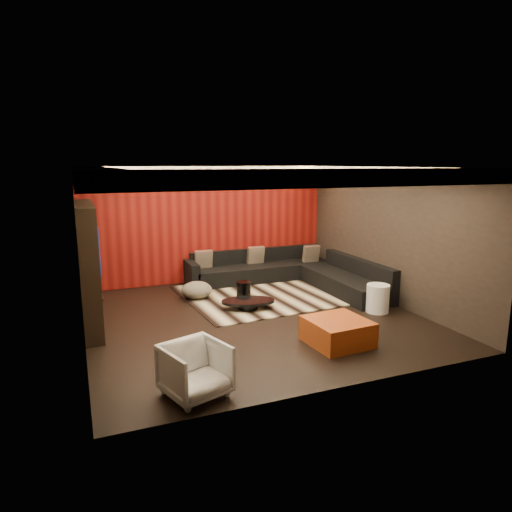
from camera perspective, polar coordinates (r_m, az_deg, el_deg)
name	(u,v)px	position (r m, az deg, el deg)	size (l,w,h in m)	color
floor	(253,318)	(8.73, -0.36, -7.72)	(6.00, 6.00, 0.02)	black
ceiling	(253,166)	(8.24, -0.39, 11.13)	(6.00, 6.00, 0.02)	silver
wall_back	(208,225)	(11.20, -6.04, 3.93)	(6.00, 0.02, 2.80)	black
wall_left	(78,257)	(7.81, -21.39, -0.11)	(0.02, 6.00, 2.80)	black
wall_right	(388,235)	(9.87, 16.13, 2.52)	(0.02, 6.00, 2.80)	black
red_feature_wall	(208,225)	(11.16, -5.99, 3.90)	(5.98, 0.05, 2.78)	#6B0C0A
soffit_back	(210,171)	(10.80, -5.73, 10.53)	(6.00, 0.60, 0.22)	silver
soffit_front	(332,178)	(5.82, 9.54, 9.63)	(6.00, 0.60, 0.22)	silver
soffit_left	(92,175)	(7.68, -19.76, 9.54)	(0.60, 4.80, 0.22)	silver
soffit_right	(379,172)	(9.57, 15.08, 10.08)	(0.60, 4.80, 0.22)	silver
cove_back	(215,175)	(10.48, -5.19, 10.02)	(4.80, 0.08, 0.04)	#FFD899
cove_front	(319,184)	(6.11, 7.84, 8.92)	(4.80, 0.08, 0.04)	#FFD899
cove_left	(115,180)	(7.70, -17.16, 9.04)	(0.08, 4.80, 0.04)	#FFD899
cove_right	(364,177)	(9.37, 13.36, 9.59)	(0.08, 4.80, 0.04)	#FFD899
tv_surround	(88,267)	(8.46, -20.22, -1.25)	(0.30, 2.00, 2.20)	black
tv_screen	(97,246)	(8.40, -19.30, 1.16)	(0.04, 1.30, 0.80)	black
tv_shelf	(100,288)	(8.56, -18.97, -3.79)	(0.04, 1.60, 0.04)	black
rug	(275,293)	(10.30, 2.38, -4.58)	(4.00, 3.00, 0.02)	beige
coffee_table	(248,304)	(9.13, -1.00, -6.05)	(1.06, 1.06, 0.18)	black
drum_stool	(244,290)	(9.82, -1.56, -4.24)	(0.31, 0.31, 0.36)	black
striped_pouf	(197,290)	(9.88, -7.43, -4.23)	(0.65, 0.65, 0.36)	#BFAD94
white_side_table	(378,298)	(9.25, 14.97, -5.14)	(0.44, 0.44, 0.55)	white
orange_ottoman	(337,332)	(7.56, 10.15, -9.29)	(0.91, 0.91, 0.41)	#A52E15
armchair	(195,370)	(5.89, -7.60, -13.97)	(0.73, 0.75, 0.68)	white
sectional_sofa	(292,274)	(10.97, 4.50, -2.25)	(3.65, 3.50, 0.75)	black
throw_pillows	(258,256)	(11.27, 0.23, 0.02)	(3.13, 0.57, 0.44)	tan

